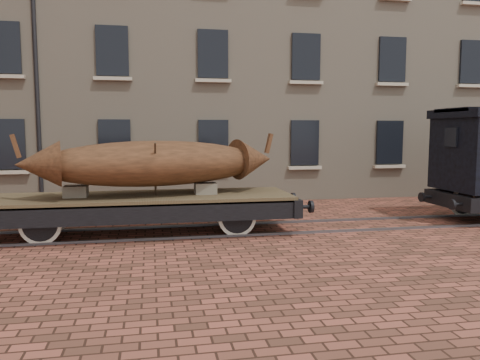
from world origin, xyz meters
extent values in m
plane|color=#4F2E20|center=(0.00, 0.00, 0.00)|extent=(90.00, 90.00, 0.00)
cube|color=tan|center=(3.00, 10.00, 7.00)|extent=(40.00, 10.00, 14.00)
cube|color=black|center=(-9.50, 4.96, 2.20)|extent=(1.10, 0.12, 1.70)
cube|color=#B9AB90|center=(-9.50, 4.90, 1.25)|extent=(1.30, 0.18, 0.12)
cube|color=black|center=(-6.00, 4.96, 2.20)|extent=(1.10, 0.12, 1.70)
cube|color=#B9AB90|center=(-6.00, 4.90, 1.25)|extent=(1.30, 0.18, 0.12)
cube|color=black|center=(-2.50, 4.96, 2.20)|extent=(1.10, 0.12, 1.70)
cube|color=#B9AB90|center=(-2.50, 4.90, 1.25)|extent=(1.30, 0.18, 0.12)
cube|color=black|center=(1.00, 4.96, 2.20)|extent=(1.10, 0.12, 1.70)
cube|color=#B9AB90|center=(1.00, 4.90, 1.25)|extent=(1.30, 0.18, 0.12)
cube|color=black|center=(4.50, 4.96, 2.20)|extent=(1.10, 0.12, 1.70)
cube|color=#B9AB90|center=(4.50, 4.90, 1.25)|extent=(1.30, 0.18, 0.12)
cube|color=black|center=(8.00, 4.96, 2.20)|extent=(1.10, 0.12, 1.70)
cube|color=#B9AB90|center=(8.00, 4.90, 1.25)|extent=(1.30, 0.18, 0.12)
cube|color=black|center=(-9.50, 4.96, 5.40)|extent=(1.10, 0.12, 1.70)
cube|color=#B9AB90|center=(-9.50, 4.90, 4.45)|extent=(1.30, 0.18, 0.12)
cube|color=black|center=(-6.00, 4.96, 5.40)|extent=(1.10, 0.12, 1.70)
cube|color=#B9AB90|center=(-6.00, 4.90, 4.45)|extent=(1.30, 0.18, 0.12)
cube|color=black|center=(-2.50, 4.96, 5.40)|extent=(1.10, 0.12, 1.70)
cube|color=#B9AB90|center=(-2.50, 4.90, 4.45)|extent=(1.30, 0.18, 0.12)
cube|color=black|center=(1.00, 4.96, 5.40)|extent=(1.10, 0.12, 1.70)
cube|color=#B9AB90|center=(1.00, 4.90, 4.45)|extent=(1.30, 0.18, 0.12)
cube|color=black|center=(4.50, 4.96, 5.40)|extent=(1.10, 0.12, 1.70)
cube|color=#B9AB90|center=(4.50, 4.90, 4.45)|extent=(1.30, 0.18, 0.12)
cube|color=black|center=(8.00, 4.96, 5.40)|extent=(1.10, 0.12, 1.70)
cube|color=#B9AB90|center=(8.00, 4.90, 4.45)|extent=(1.30, 0.18, 0.12)
cube|color=#B9AB90|center=(8.00, 4.90, 7.65)|extent=(1.30, 0.18, 0.12)
cube|color=#59595E|center=(0.00, -0.72, 0.03)|extent=(30.00, 0.08, 0.06)
cube|color=#59595E|center=(0.00, 0.72, 0.03)|extent=(30.00, 0.08, 0.06)
cube|color=brown|center=(-4.99, 0.00, 0.95)|extent=(7.59, 2.23, 0.12)
cube|color=black|center=(-4.99, -1.03, 0.71)|extent=(7.59, 0.16, 0.46)
cube|color=black|center=(-4.99, 1.03, 0.71)|extent=(7.59, 0.16, 0.46)
cube|color=black|center=(-1.20, 0.00, 0.71)|extent=(0.22, 2.33, 0.46)
cylinder|color=black|center=(-0.92, -0.76, 0.71)|extent=(0.35, 0.10, 0.10)
cylinder|color=black|center=(-0.74, -0.76, 0.71)|extent=(0.08, 0.32, 0.32)
cylinder|color=black|center=(-0.92, 0.76, 0.71)|extent=(0.35, 0.10, 0.10)
cylinder|color=black|center=(-0.74, 0.76, 0.71)|extent=(0.08, 0.32, 0.32)
cylinder|color=black|center=(-7.32, 0.00, 0.49)|extent=(0.10, 1.92, 0.10)
cylinder|color=white|center=(-7.32, -0.72, 0.49)|extent=(0.97, 0.07, 0.97)
cylinder|color=black|center=(-7.32, -0.72, 0.49)|extent=(0.80, 0.10, 0.80)
cube|color=black|center=(-7.32, -0.84, 0.73)|extent=(0.91, 0.08, 0.10)
cylinder|color=white|center=(-7.32, 0.72, 0.49)|extent=(0.97, 0.07, 0.97)
cylinder|color=black|center=(-7.32, 0.72, 0.49)|extent=(0.80, 0.10, 0.80)
cube|color=black|center=(-7.32, 0.84, 0.73)|extent=(0.91, 0.08, 0.10)
cylinder|color=black|center=(-2.67, 0.00, 0.49)|extent=(0.10, 1.92, 0.10)
cylinder|color=white|center=(-2.67, -0.72, 0.49)|extent=(0.97, 0.07, 0.97)
cylinder|color=black|center=(-2.67, -0.72, 0.49)|extent=(0.80, 0.10, 0.80)
cube|color=black|center=(-2.67, -0.84, 0.73)|extent=(0.91, 0.08, 0.10)
cylinder|color=white|center=(-2.67, 0.72, 0.49)|extent=(0.97, 0.07, 0.97)
cylinder|color=black|center=(-2.67, 0.72, 0.49)|extent=(0.80, 0.10, 0.80)
cube|color=black|center=(-2.67, 0.84, 0.73)|extent=(0.91, 0.08, 0.10)
cube|color=black|center=(-4.99, 0.00, 0.56)|extent=(4.05, 0.06, 0.06)
cube|color=gray|center=(-6.61, 0.00, 1.15)|extent=(0.56, 0.51, 0.28)
cube|color=gray|center=(-3.37, 0.00, 1.15)|extent=(0.56, 0.51, 0.28)
ellipsoid|color=brown|center=(-4.66, 0.00, 1.82)|extent=(6.03, 2.86, 1.16)
cone|color=brown|center=(-7.36, -0.52, 1.87)|extent=(1.19, 1.27, 1.10)
cube|color=brown|center=(-7.80, -0.60, 2.30)|extent=(0.25, 0.16, 0.56)
cone|color=brown|center=(-1.96, 0.52, 1.87)|extent=(1.19, 1.27, 1.10)
cube|color=brown|center=(-1.52, 0.60, 2.30)|extent=(0.25, 0.16, 0.56)
cylinder|color=#443524|center=(-4.66, -0.47, 1.69)|extent=(0.05, 0.99, 1.39)
cylinder|color=#443524|center=(-4.66, 0.47, 1.69)|extent=(0.05, 0.99, 1.39)
cube|color=black|center=(3.74, 0.00, 0.64)|extent=(0.20, 2.19, 0.41)
cylinder|color=black|center=(3.33, -0.73, 0.64)|extent=(0.07, 0.29, 0.29)
cylinder|color=black|center=(3.33, 0.73, 0.64)|extent=(0.07, 0.29, 0.29)
cylinder|color=black|center=(4.74, 0.00, 0.44)|extent=(0.09, 1.74, 0.09)
cylinder|color=white|center=(4.74, 0.72, 0.44)|extent=(0.88, 0.06, 0.88)
cylinder|color=black|center=(4.74, 0.72, 0.44)|extent=(0.72, 0.09, 0.72)
cube|color=black|center=(3.72, 0.00, 2.47)|extent=(0.07, 0.55, 0.55)
camera|label=1|loc=(-4.77, -12.08, 2.65)|focal=35.00mm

